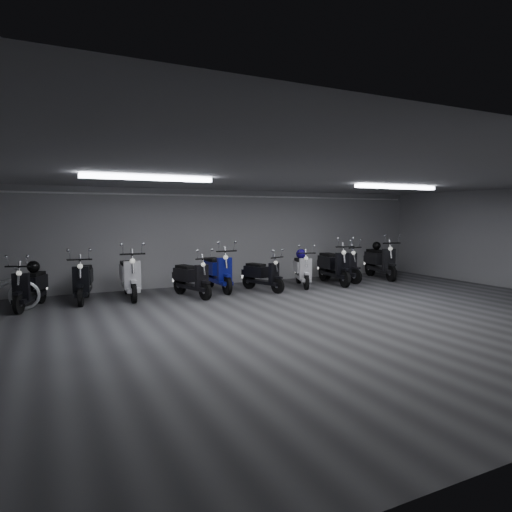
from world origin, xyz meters
name	(u,v)px	position (x,y,z in m)	size (l,w,h in m)	color
floor	(314,319)	(0.00, 0.00, -0.01)	(14.00, 10.00, 0.01)	#3C3C3E
ceiling	(316,176)	(0.00, 0.00, 2.80)	(14.00, 10.00, 0.01)	gray
back_wall	(222,237)	(0.00, 5.00, 1.40)	(14.00, 0.01, 2.80)	gray
fluor_strip_left	(149,178)	(-3.00, 1.00, 2.74)	(2.40, 0.18, 0.08)	white
fluor_strip_right	(396,187)	(3.00, 1.00, 2.74)	(2.40, 0.18, 0.08)	white
conduit	(222,196)	(0.00, 4.92, 2.62)	(0.05, 0.05, 13.60)	white
scooter_0	(30,281)	(-5.11, 3.56, 0.62)	(0.55, 1.66, 1.24)	black
scooter_1	(83,274)	(-3.98, 3.84, 0.66)	(0.59, 1.78, 1.32)	black
scooter_2	(130,270)	(-2.91, 3.80, 0.72)	(0.64, 1.93, 1.43)	silver
scooter_3	(192,272)	(-1.48, 3.30, 0.63)	(0.56, 1.69, 1.26)	black
scooter_4	(218,265)	(-0.58, 3.85, 0.70)	(0.63, 1.89, 1.41)	navy
scooter_5	(263,269)	(0.52, 3.31, 0.59)	(0.53, 1.59, 1.18)	black
scooter_6	(302,265)	(1.90, 3.50, 0.63)	(0.56, 1.69, 1.26)	silver
scooter_7	(334,260)	(2.98, 3.46, 0.72)	(0.65, 1.95, 1.45)	black
scooter_8	(340,260)	(3.43, 3.78, 0.68)	(0.61, 1.82, 1.36)	black
scooter_9	(381,256)	(5.01, 3.73, 0.74)	(0.67, 2.00, 1.49)	black
helmet_0	(33,267)	(-5.02, 3.78, 0.90)	(0.27, 0.27, 0.27)	black
helmet_1	(377,246)	(5.07, 4.00, 1.06)	(0.27, 0.27, 0.27)	black
helmet_2	(301,254)	(1.98, 3.72, 0.93)	(0.29, 0.29, 0.29)	navy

